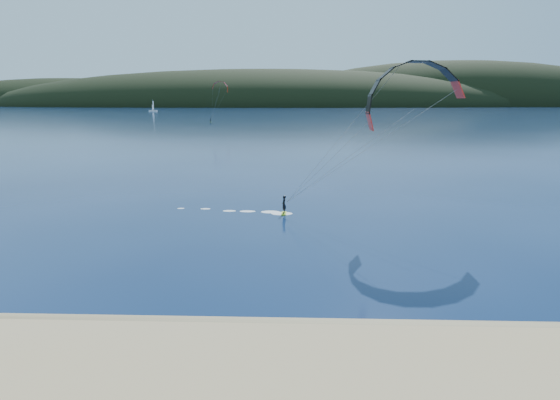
# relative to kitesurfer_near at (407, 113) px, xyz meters

# --- Properties ---
(ground) EXTENTS (1800.00, 1800.00, 0.00)m
(ground) POSITION_rel_kitesurfer_near_xyz_m (-13.50, -23.96, -9.31)
(ground) COLOR #081B3E
(ground) RESTS_ON ground
(wet_sand) EXTENTS (220.00, 2.50, 0.10)m
(wet_sand) POSITION_rel_kitesurfer_near_xyz_m (-13.50, -19.46, -9.26)
(wet_sand) COLOR olive
(wet_sand) RESTS_ON ground
(headland) EXTENTS (1200.00, 310.00, 140.00)m
(headland) POSITION_rel_kitesurfer_near_xyz_m (-12.87, 721.32, -9.31)
(headland) COLOR black
(headland) RESTS_ON ground
(kitesurfer_near) EXTENTS (25.53, 6.38, 14.31)m
(kitesurfer_near) POSITION_rel_kitesurfer_near_xyz_m (0.00, 0.00, 0.00)
(kitesurfer_near) COLOR #ABD118
(kitesurfer_near) RESTS_ON ground
(kitesurfer_far) EXTENTS (9.96, 7.75, 17.17)m
(kitesurfer_far) POSITION_rel_kitesurfer_near_xyz_m (-43.53, 176.68, 5.21)
(kitesurfer_far) COLOR #ABD118
(kitesurfer_far) RESTS_ON ground
(sailboat) EXTENTS (7.17, 4.72, 10.41)m
(sailboat) POSITION_rel_kitesurfer_near_xyz_m (-134.59, 375.73, -8.54)
(sailboat) COLOR white
(sailboat) RESTS_ON ground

